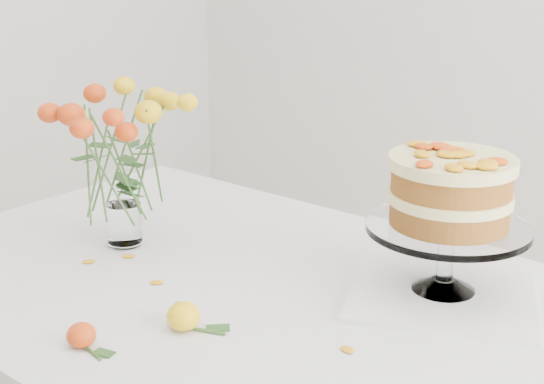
% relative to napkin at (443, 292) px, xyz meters
% --- Properties ---
extents(table, '(1.43, 0.93, 0.76)m').
position_rel_napkin_xyz_m(table, '(-0.32, -0.20, -0.09)').
color(table, tan).
rests_on(table, ground).
extents(napkin, '(0.43, 0.43, 0.01)m').
position_rel_napkin_xyz_m(napkin, '(0.00, 0.00, 0.00)').
color(napkin, white).
rests_on(napkin, table).
extents(cake_stand, '(0.29, 0.29, 0.26)m').
position_rel_napkin_xyz_m(cake_stand, '(-0.00, -0.00, 0.18)').
color(cake_stand, white).
rests_on(cake_stand, napkin).
extents(rose_vase, '(0.30, 0.30, 0.37)m').
position_rel_napkin_xyz_m(rose_vase, '(-0.64, -0.21, 0.21)').
color(rose_vase, white).
rests_on(rose_vase, table).
extents(loose_rose_near, '(0.10, 0.06, 0.05)m').
position_rel_napkin_xyz_m(loose_rose_near, '(-0.27, -0.39, 0.02)').
color(loose_rose_near, yellow).
rests_on(loose_rose_near, table).
extents(loose_rose_far, '(0.08, 0.05, 0.04)m').
position_rel_napkin_xyz_m(loose_rose_far, '(-0.36, -0.54, 0.01)').
color(loose_rose_far, red).
rests_on(loose_rose_far, table).
extents(stray_petal_a, '(0.03, 0.02, 0.00)m').
position_rel_napkin_xyz_m(stray_petal_a, '(-0.44, -0.30, -0.00)').
color(stray_petal_a, orange).
rests_on(stray_petal_a, table).
extents(stray_petal_b, '(0.03, 0.02, 0.00)m').
position_rel_napkin_xyz_m(stray_petal_b, '(-0.34, -0.34, -0.00)').
color(stray_petal_b, orange).
rests_on(stray_petal_b, table).
extents(stray_petal_c, '(0.03, 0.02, 0.00)m').
position_rel_napkin_xyz_m(stray_petal_c, '(-0.30, -0.38, -0.00)').
color(stray_petal_c, orange).
rests_on(stray_petal_c, table).
extents(stray_petal_d, '(0.03, 0.02, 0.00)m').
position_rel_napkin_xyz_m(stray_petal_d, '(-0.58, -0.25, -0.00)').
color(stray_petal_d, orange).
rests_on(stray_petal_d, table).
extents(stray_petal_e, '(0.03, 0.02, 0.00)m').
position_rel_napkin_xyz_m(stray_petal_e, '(-0.62, -0.32, -0.00)').
color(stray_petal_e, orange).
rests_on(stray_petal_e, table).
extents(stray_petal_f, '(0.03, 0.02, 0.00)m').
position_rel_napkin_xyz_m(stray_petal_f, '(-0.02, -0.28, -0.00)').
color(stray_petal_f, orange).
rests_on(stray_petal_f, table).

